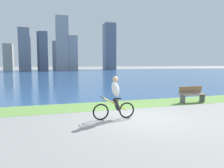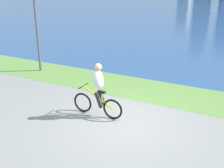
# 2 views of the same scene
# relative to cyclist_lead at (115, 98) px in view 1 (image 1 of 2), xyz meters

# --- Properties ---
(ground_plane) EXTENTS (300.00, 300.00, 0.00)m
(ground_plane) POSITION_rel_cyclist_lead_xyz_m (0.85, -0.07, -0.84)
(ground_plane) COLOR gray
(grass_strip_bayside) EXTENTS (120.00, 2.25, 0.01)m
(grass_strip_bayside) POSITION_rel_cyclist_lead_xyz_m (0.85, 2.69, -0.83)
(grass_strip_bayside) COLOR #6B9947
(grass_strip_bayside) RESTS_ON ground
(bay_water_surface) EXTENTS (300.00, 68.58, 0.00)m
(bay_water_surface) POSITION_rel_cyclist_lead_xyz_m (0.85, 38.11, -0.83)
(bay_water_surface) COLOR #2D568C
(bay_water_surface) RESTS_ON ground
(cyclist_lead) EXTENTS (1.70, 0.52, 1.68)m
(cyclist_lead) POSITION_rel_cyclist_lead_xyz_m (0.00, 0.00, 0.00)
(cyclist_lead) COLOR black
(cyclist_lead) RESTS_ON ground
(bench_near_path) EXTENTS (1.50, 0.47, 0.90)m
(bench_near_path) POSITION_rel_cyclist_lead_xyz_m (5.28, 2.19, -0.39)
(bench_near_path) COLOR olive
(bench_near_path) RESTS_ON ground
(city_skyline_far_shore) EXTENTS (36.75, 11.04, 16.93)m
(city_skyline_far_shore) POSITION_rel_cyclist_lead_xyz_m (4.70, 63.38, 6.01)
(city_skyline_far_shore) COLOR #ADA899
(city_skyline_far_shore) RESTS_ON ground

